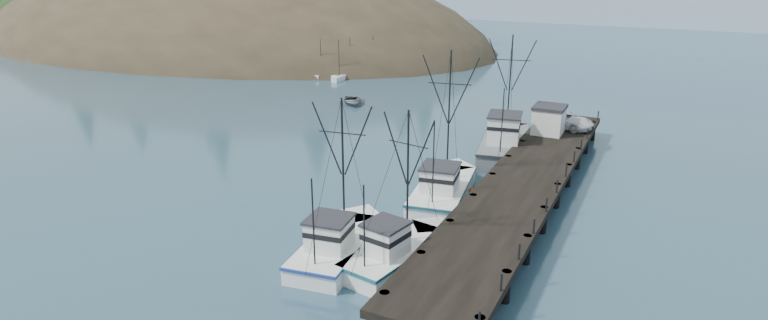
% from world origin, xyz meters
% --- Properties ---
extents(ground, '(400.00, 400.00, 0.00)m').
position_xyz_m(ground, '(0.00, 0.00, 0.00)').
color(ground, '#2A495D').
rests_on(ground, ground).
extents(pier, '(6.00, 44.00, 2.00)m').
position_xyz_m(pier, '(14.00, 16.00, 1.69)').
color(pier, black).
rests_on(pier, ground).
extents(headland, '(134.80, 78.00, 51.00)m').
position_xyz_m(headland, '(-74.95, 78.61, -4.55)').
color(headland, '#382D1E').
rests_on(headland, ground).
extents(distant_ridge, '(360.00, 40.00, 26.00)m').
position_xyz_m(distant_ridge, '(10.00, 170.00, 0.00)').
color(distant_ridge, '#9EB2C6').
rests_on(distant_ridge, ground).
extents(distant_ridge_far, '(180.00, 25.00, 18.00)m').
position_xyz_m(distant_ridge_far, '(-40.00, 185.00, 0.00)').
color(distant_ridge_far, silver).
rests_on(distant_ridge_far, ground).
extents(moored_sailboats, '(17.89, 10.87, 6.35)m').
position_xyz_m(moored_sailboats, '(-26.97, 54.55, 0.33)').
color(moored_sailboats, white).
rests_on(moored_sailboats, ground).
extents(trawler_near, '(4.78, 10.01, 10.26)m').
position_xyz_m(trawler_near, '(9.20, 2.59, 0.82)').
color(trawler_near, white).
rests_on(trawler_near, ground).
extents(trawler_mid, '(4.77, 10.81, 10.71)m').
position_xyz_m(trawler_mid, '(5.24, 1.86, 0.82)').
color(trawler_mid, white).
rests_on(trawler_mid, ground).
extents(trawler_far, '(5.37, 12.06, 12.15)m').
position_xyz_m(trawler_far, '(7.93, 14.16, 0.82)').
color(trawler_far, white).
rests_on(trawler_far, ground).
extents(work_vessel, '(6.18, 14.06, 11.93)m').
position_xyz_m(work_vessel, '(9.44, 27.17, 1.23)').
color(work_vessel, slate).
rests_on(work_vessel, ground).
extents(pier_shed, '(3.00, 3.20, 2.80)m').
position_xyz_m(pier_shed, '(13.04, 29.65, 3.42)').
color(pier_shed, silver).
rests_on(pier_shed, pier).
extents(pickup_truck, '(6.47, 4.36, 1.65)m').
position_xyz_m(pickup_truck, '(14.09, 32.46, 2.82)').
color(pickup_truck, silver).
rests_on(pickup_truck, pier).
extents(motorboat, '(6.08, 6.44, 1.09)m').
position_xyz_m(motorboat, '(-14.32, 39.27, 0.00)').
color(motorboat, slate).
rests_on(motorboat, ground).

